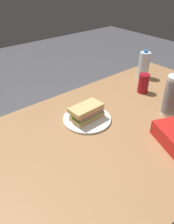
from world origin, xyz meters
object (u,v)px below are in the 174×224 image
(paper_plate, at_px, (87,119))
(plastic_cup_stack, at_px, (172,96))
(dining_table, at_px, (113,141))
(sandwich, at_px, (87,112))
(soda_can_red, at_px, (143,83))
(water_bottle_tall, at_px, (144,65))

(paper_plate, xyz_separation_m, plastic_cup_stack, (-0.38, 0.24, 0.10))
(dining_table, height_order, plastic_cup_stack, plastic_cup_stack)
(sandwich, bearing_deg, paper_plate, -151.73)
(sandwich, distance_m, soda_can_red, 0.47)
(paper_plate, height_order, soda_can_red, soda_can_red)
(soda_can_red, relative_size, water_bottle_tall, 0.61)
(sandwich, bearing_deg, dining_table, 115.19)
(paper_plate, relative_size, sandwich, 1.36)
(soda_can_red, bearing_deg, paper_plate, 1.50)
(sandwich, xyz_separation_m, plastic_cup_stack, (-0.38, 0.23, 0.06))
(dining_table, bearing_deg, soda_can_red, -159.35)
(dining_table, distance_m, water_bottle_tall, 0.68)
(water_bottle_tall, bearing_deg, dining_table, 26.93)
(sandwich, distance_m, plastic_cup_stack, 0.45)
(plastic_cup_stack, bearing_deg, dining_table, -16.51)
(dining_table, relative_size, paper_plate, 7.01)
(sandwich, xyz_separation_m, soda_can_red, (-0.47, -0.01, 0.01))
(water_bottle_tall, relative_size, plastic_cup_stack, 0.90)
(water_bottle_tall, bearing_deg, soda_can_red, 38.78)
(paper_plate, height_order, water_bottle_tall, water_bottle_tall)
(sandwich, height_order, soda_can_red, soda_can_red)
(water_bottle_tall, distance_m, plastic_cup_stack, 0.48)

